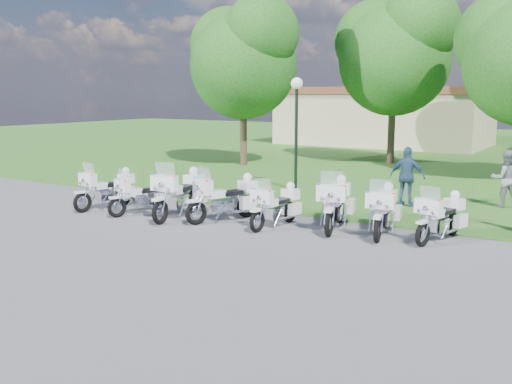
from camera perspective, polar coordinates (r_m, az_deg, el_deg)
The scene contains 16 objects.
ground at distance 15.05m, azimuth -2.40°, elevation -4.23°, with size 100.00×100.00×0.00m, color slate.
grass_lawn at distance 40.04m, azimuth 20.21°, elevation 4.01°, with size 100.00×48.00×0.01m, color #266720.
motorcycle_0 at distance 18.92m, azimuth -14.57°, elevation 0.36°, with size 0.95×2.28×1.54m.
motorcycle_1 at distance 17.83m, azimuth -11.24°, elevation -0.22°, with size 1.09×2.08×1.43m.
motorcycle_2 at distance 17.11m, azimuth -7.59°, elevation -0.11°, with size 1.07×2.58×1.74m.
motorcycle_3 at distance 16.55m, azimuth -3.00°, elevation -0.53°, with size 1.36×2.30×1.63m.
motorcycle_4 at distance 15.79m, azimuth 2.09°, elevation -1.34°, with size 0.82×2.13×1.43m.
motorcycle_5 at distance 15.72m, azimuth 8.02°, elevation -1.09°, with size 1.22×2.45×1.68m.
motorcycle_6 at distance 15.27m, azimuth 12.65°, elevation -1.75°, with size 1.06×2.30×1.56m.
motorcycle_7 at distance 15.05m, azimuth 18.05°, elevation -2.34°, with size 1.01×2.14×1.45m.
lamp_post at distance 21.41m, azimuth 4.07°, elevation 8.58°, with size 0.44×0.44×4.24m.
tree_0 at distance 29.41m, azimuth -1.33°, elevation 13.52°, with size 6.28×5.36×8.38m.
tree_1 at distance 30.88m, azimuth 13.63°, elevation 13.69°, with size 6.65×5.68×8.87m.
building_west at distance 42.51m, azimuth 12.69°, elevation 7.46°, with size 14.56×8.32×4.10m.
bystander_b at distance 20.08m, azimuth 23.63°, elevation 1.21°, with size 0.90×0.70×1.86m, color gray.
bystander_c at distance 19.21m, azimuth 14.88°, elevation 1.47°, with size 1.14×0.47×1.94m, color navy.
Camera 1 is at (8.32, -11.99, 3.66)m, focal length 40.00 mm.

